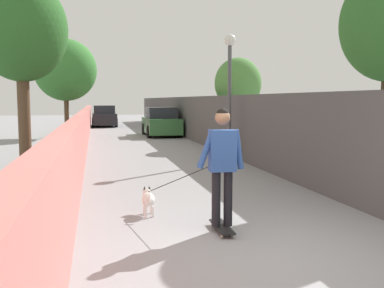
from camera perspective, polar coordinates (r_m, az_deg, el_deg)
name	(u,v)px	position (r m, az deg, el deg)	size (l,w,h in m)	color
ground_plane	(145,145)	(19.05, -6.09, -0.14)	(80.00, 80.00, 0.00)	gray
wall_left	(83,132)	(16.88, -13.99, 1.49)	(48.00, 0.30, 1.48)	#CC726B
fence_right	(215,122)	(17.49, 2.97, 2.81)	(48.00, 0.30, 2.10)	#4C4C4C
tree_left_near	(21,31)	(12.59, -21.29, 13.51)	(2.38, 2.38, 5.13)	brown
tree_right_mid	(238,84)	(18.81, 5.98, 7.73)	(1.98, 1.98, 3.71)	#473523
tree_left_far	(65,70)	(23.92, -16.08, 9.19)	(3.19, 3.19, 5.08)	brown
lamp_post	(230,74)	(13.81, 4.90, 9.03)	(0.36, 0.36, 3.95)	#4C4C51
skateboard	(222,227)	(6.61, 3.89, -10.67)	(0.80, 0.22, 0.08)	black
person_skateboarder	(222,158)	(6.40, 3.95, -1.78)	(0.23, 0.71, 1.73)	black
dog	(148,199)	(7.50, -5.66, -7.08)	(1.48, 1.07, 1.06)	white
car_near	(161,123)	(23.86, -4.03, 2.77)	(3.80, 1.80, 1.54)	#336B38
car_far	(104,117)	(33.21, -11.30, 3.50)	(4.14, 1.80, 1.54)	black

